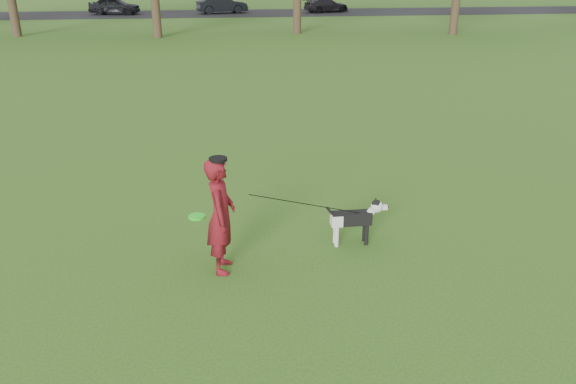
{
  "coord_description": "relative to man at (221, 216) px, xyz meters",
  "views": [
    {
      "loc": [
        -0.6,
        -7.5,
        4.12
      ],
      "look_at": [
        0.3,
        0.03,
        0.95
      ],
      "focal_mm": 35.0,
      "sensor_mm": 36.0,
      "label": 1
    }
  ],
  "objects": [
    {
      "name": "man_held_items",
      "position": [
        1.29,
        0.24,
        -0.01
      ],
      "size": [
        2.63,
        0.71,
        1.19
      ],
      "color": "#24E61D",
      "rests_on": "ground"
    },
    {
      "name": "road",
      "position": [
        0.69,
        40.44,
        -0.83
      ],
      "size": [
        120.0,
        7.0,
        0.02
      ],
      "primitive_type": "cube",
      "color": "black",
      "rests_on": "ground"
    },
    {
      "name": "car_left",
      "position": [
        -7.95,
        40.44,
        -0.15
      ],
      "size": [
        4.06,
        2.03,
        1.33
      ],
      "primitive_type": "imported",
      "rotation": [
        0.0,
        0.0,
        1.45
      ],
      "color": "black",
      "rests_on": "road"
    },
    {
      "name": "car_right",
      "position": [
        8.92,
        40.44,
        -0.27
      ],
      "size": [
        4.03,
        2.58,
        1.09
      ],
      "primitive_type": "imported",
      "rotation": [
        0.0,
        0.0,
        1.88
      ],
      "color": "black",
      "rests_on": "road"
    },
    {
      "name": "man",
      "position": [
        0.0,
        0.0,
        0.0
      ],
      "size": [
        0.46,
        0.65,
        1.68
      ],
      "primitive_type": "imported",
      "rotation": [
        0.0,
        0.0,
        1.48
      ],
      "color": "#5E0D19",
      "rests_on": "ground"
    },
    {
      "name": "dog",
      "position": [
        2.05,
        0.54,
        -0.38
      ],
      "size": [
        0.98,
        0.2,
        0.74
      ],
      "color": "black",
      "rests_on": "ground"
    },
    {
      "name": "ground",
      "position": [
        0.69,
        0.44,
        -0.84
      ],
      "size": [
        120.0,
        120.0,
        0.0
      ],
      "primitive_type": "plane",
      "color": "#285116",
      "rests_on": "ground"
    },
    {
      "name": "car_mid",
      "position": [
        0.43,
        40.44,
        -0.16
      ],
      "size": [
        4.22,
        2.29,
        1.32
      ],
      "primitive_type": "imported",
      "rotation": [
        0.0,
        0.0,
        1.81
      ],
      "color": "black",
      "rests_on": "road"
    }
  ]
}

